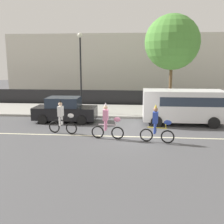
% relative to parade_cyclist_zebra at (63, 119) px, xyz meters
% --- Properties ---
extents(ground_plane, '(80.00, 80.00, 0.00)m').
position_rel_parade_cyclist_zebra_xyz_m(ground_plane, '(3.67, 0.19, -0.84)').
color(ground_plane, '#4C4C4F').
extents(road_centre_line, '(36.00, 0.14, 0.01)m').
position_rel_parade_cyclist_zebra_xyz_m(road_centre_line, '(3.67, -0.31, -0.84)').
color(road_centre_line, beige).
rests_on(road_centre_line, ground).
extents(sidewalk_curb, '(60.00, 5.00, 0.15)m').
position_rel_parade_cyclist_zebra_xyz_m(sidewalk_curb, '(3.67, 6.69, -0.77)').
color(sidewalk_curb, '#9E9B93').
rests_on(sidewalk_curb, ground).
extents(fence_line, '(40.00, 0.08, 1.40)m').
position_rel_parade_cyclist_zebra_xyz_m(fence_line, '(3.67, 9.59, -0.14)').
color(fence_line, black).
rests_on(fence_line, ground).
extents(building_backdrop, '(28.00, 8.00, 6.84)m').
position_rel_parade_cyclist_zebra_xyz_m(building_backdrop, '(3.92, 18.19, 2.58)').
color(building_backdrop, beige).
rests_on(building_backdrop, ground).
extents(parade_cyclist_zebra, '(1.70, 0.54, 1.92)m').
position_rel_parade_cyclist_zebra_xyz_m(parade_cyclist_zebra, '(0.00, 0.00, 0.00)').
color(parade_cyclist_zebra, black).
rests_on(parade_cyclist_zebra, ground).
extents(parade_cyclist_pink, '(1.72, 0.50, 1.92)m').
position_rel_parade_cyclist_zebra_xyz_m(parade_cyclist_pink, '(2.60, -0.78, 0.00)').
color(parade_cyclist_pink, black).
rests_on(parade_cyclist_pink, ground).
extents(parade_cyclist_cobalt, '(1.70, 0.54, 1.92)m').
position_rel_parade_cyclist_zebra_xyz_m(parade_cyclist_cobalt, '(5.10, -1.19, 0.00)').
color(parade_cyclist_cobalt, black).
rests_on(parade_cyclist_cobalt, ground).
extents(parked_van_white, '(5.00, 2.22, 2.18)m').
position_rel_parade_cyclist_zebra_xyz_m(parked_van_white, '(7.09, 2.89, 0.44)').
color(parked_van_white, white).
rests_on(parked_van_white, ground).
extents(parked_car_black, '(4.10, 1.92, 1.64)m').
position_rel_parade_cyclist_zebra_xyz_m(parked_car_black, '(-0.66, 2.91, -0.06)').
color(parked_car_black, black).
rests_on(parked_car_black, ground).
extents(street_lamp_post, '(0.36, 0.36, 5.86)m').
position_rel_parade_cyclist_zebra_xyz_m(street_lamp_post, '(-0.08, 5.55, 3.15)').
color(street_lamp_post, black).
rests_on(street_lamp_post, sidewalk_curb).
extents(street_tree_near_lamp, '(4.16, 4.16, 7.31)m').
position_rel_parade_cyclist_zebra_xyz_m(street_tree_near_lamp, '(6.71, 6.88, 4.53)').
color(street_tree_near_lamp, brown).
rests_on(street_tree_near_lamp, sidewalk_curb).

